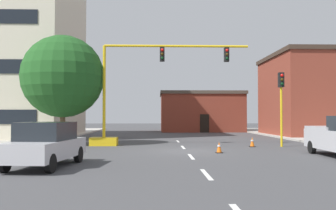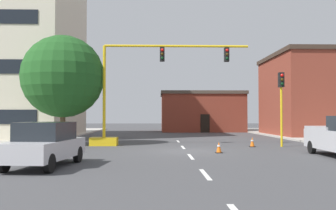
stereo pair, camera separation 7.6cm
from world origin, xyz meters
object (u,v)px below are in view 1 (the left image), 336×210
traffic_cone_roadside_a (219,148)px  traffic_signal_gantry (126,111)px  traffic_light_pole_right (281,92)px  tree_left_near (63,77)px  sedan_silver_near_left (46,144)px  traffic_cone_roadside_b (252,142)px

traffic_cone_roadside_a → traffic_signal_gantry: bearing=135.6°
traffic_light_pole_right → tree_left_near: bearing=172.3°
traffic_cone_roadside_a → sedan_silver_near_left: bearing=-145.7°
traffic_signal_gantry → tree_left_near: bearing=172.7°
traffic_light_pole_right → traffic_cone_roadside_a: (-4.71, -3.90, -3.24)m
traffic_light_pole_right → sedan_silver_near_left: bearing=-143.6°
traffic_signal_gantry → traffic_light_pole_right: (10.14, -1.41, 1.19)m
traffic_signal_gantry → sedan_silver_near_left: size_ratio=2.29×
tree_left_near → traffic_cone_roadside_b: (12.60, -1.98, -4.39)m
traffic_light_pole_right → traffic_cone_roadside_a: bearing=-140.4°
sedan_silver_near_left → traffic_cone_roadside_b: sedan_silver_near_left is taller
traffic_signal_gantry → traffic_light_pole_right: size_ratio=2.23×
traffic_cone_roadside_a → traffic_cone_roadside_b: bearing=54.3°
sedan_silver_near_left → traffic_light_pole_right: bearing=36.4°
traffic_light_pole_right → tree_left_near: 14.70m
sedan_silver_near_left → traffic_cone_roadside_a: 9.32m
sedan_silver_near_left → traffic_cone_roadside_b: (10.49, 9.14, -0.58)m
traffic_signal_gantry → traffic_cone_roadside_b: (8.22, -1.42, -2.03)m
traffic_light_pole_right → sedan_silver_near_left: size_ratio=1.03×
sedan_silver_near_left → traffic_cone_roadside_a: sedan_silver_near_left is taller
traffic_signal_gantry → traffic_cone_roadside_a: traffic_signal_gantry is taller
sedan_silver_near_left → traffic_cone_roadside_a: bearing=34.3°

